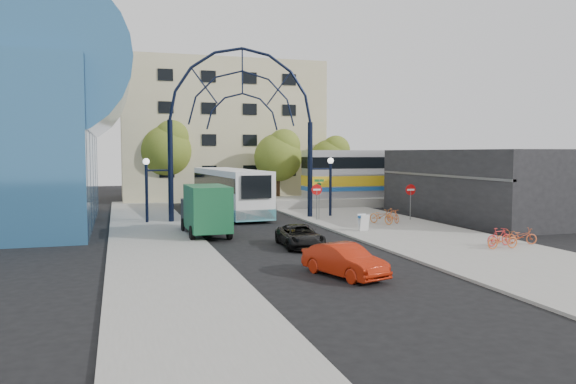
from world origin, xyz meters
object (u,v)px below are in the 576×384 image
object	(u,v)px
bike_far_a	(521,236)
stop_sign	(317,193)
street_name_sign	(319,190)
red_sedan	(344,260)
sandwich_board	(363,220)
train_car	(432,173)
gateway_arch	(242,99)
do_not_enter_sign	(411,193)
tree_north_a	(279,155)
tree_north_c	(331,158)
city_bus	(230,191)
green_truck	(205,210)
black_suv	(300,236)
tree_north_b	(167,148)
bike_far_c	(503,240)
bike_near_a	(381,216)
bike_far_b	(499,237)
bike_near_b	(393,216)

from	to	relation	value
bike_far_a	stop_sign	bearing A→B (deg)	44.29
street_name_sign	red_sedan	world-z (taller)	street_name_sign
sandwich_board	train_car	xyz separation A→B (m)	(14.40, 16.02, 2.16)
gateway_arch	sandwich_board	size ratio (longest dim) A/B	13.80
do_not_enter_sign	tree_north_a	distance (m)	16.86
tree_north_c	stop_sign	bearing A→B (deg)	-114.69
gateway_arch	city_bus	bearing A→B (deg)	92.94
stop_sign	train_car	distance (m)	18.22
street_name_sign	green_truck	xyz separation A→B (m)	(-8.86, -5.10, -0.66)
black_suv	city_bus	bearing A→B (deg)	95.61
city_bus	tree_north_b	bearing A→B (deg)	102.11
tree_north_b	city_bus	xyz separation A→B (m)	(3.68, -12.17, -3.43)
city_bus	street_name_sign	bearing A→B (deg)	-48.48
train_car	tree_north_b	xyz separation A→B (m)	(-23.88, 7.93, 2.37)
gateway_arch	bike_far_c	world-z (taller)	gateway_arch
bike_near_a	bike_far_b	size ratio (longest dim) A/B	1.26
city_bus	black_suv	world-z (taller)	city_bus
do_not_enter_sign	red_sedan	size ratio (longest dim) A/B	0.64
bike_near_b	bike_far_a	xyz separation A→B (m)	(2.11, -9.86, -0.05)
city_bus	red_sedan	bearing A→B (deg)	-94.59
tree_north_c	black_suv	size ratio (longest dim) A/B	1.60
gateway_arch	do_not_enter_sign	world-z (taller)	gateway_arch
train_car	stop_sign	bearing A→B (deg)	-146.66
tree_north_b	sandwich_board	bearing A→B (deg)	-68.41
stop_sign	do_not_enter_sign	bearing A→B (deg)	-17.88
bike_near_a	gateway_arch	bearing A→B (deg)	122.69
gateway_arch	bike_far_c	bearing A→B (deg)	-59.15
street_name_sign	bike_near_a	world-z (taller)	street_name_sign
stop_sign	do_not_enter_sign	world-z (taller)	stop_sign
black_suv	bike_near_b	xyz separation A→B (m)	(8.73, 6.71, 0.03)
gateway_arch	city_bus	world-z (taller)	gateway_arch
do_not_enter_sign	bike_near_a	xyz separation A→B (m)	(-2.92, -1.40, -1.35)
street_name_sign	green_truck	size ratio (longest dim) A/B	0.48
train_car	bike_near_a	xyz separation A→B (m)	(-11.92, -13.40, -2.28)
gateway_arch	tree_north_a	world-z (taller)	gateway_arch
tree_north_b	bike_near_a	size ratio (longest dim) A/B	4.17
gateway_arch	train_car	size ratio (longest dim) A/B	0.54
street_name_sign	bike_near_b	xyz separation A→B (m)	(3.88, -3.71, -1.54)
sandwich_board	street_name_sign	bearing A→B (deg)	93.46
stop_sign	green_truck	size ratio (longest dim) A/B	0.43
stop_sign	do_not_enter_sign	size ratio (longest dim) A/B	1.01
green_truck	red_sedan	distance (m)	12.81
bike_far_b	tree_north_c	bearing A→B (deg)	-11.45
tree_north_b	bike_near_b	xyz separation A→B (m)	(12.96, -21.04, -4.67)
street_name_sign	tree_north_a	size ratio (longest dim) A/B	0.40
green_truck	bike_near_a	size ratio (longest dim) A/B	3.06
bike_far_a	bike_near_b	bearing A→B (deg)	30.13
tree_north_a	bike_far_a	xyz separation A→B (m)	(5.07, -26.90, -4.07)
stop_sign	sandwich_board	world-z (taller)	stop_sign
tree_north_a	tree_north_c	size ratio (longest dim) A/B	1.08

